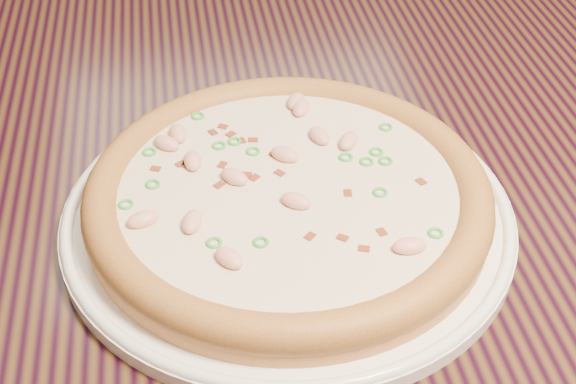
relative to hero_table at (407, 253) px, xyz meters
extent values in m
plane|color=black|center=(0.13, 0.38, -0.65)|extent=(9.00, 9.00, 0.00)
cube|color=black|center=(0.00, 0.00, 0.08)|extent=(1.20, 0.80, 0.04)
cylinder|color=white|center=(-0.12, -0.05, 0.10)|extent=(0.35, 0.35, 0.01)
torus|color=white|center=(-0.12, -0.05, 0.11)|extent=(0.35, 0.35, 0.01)
cylinder|color=tan|center=(-0.12, -0.05, 0.12)|extent=(0.31, 0.31, 0.02)
torus|color=#C0833D|center=(-0.12, -0.05, 0.13)|extent=(0.31, 0.31, 0.03)
cylinder|color=beige|center=(-0.12, -0.05, 0.13)|extent=(0.26, 0.26, 0.00)
ellipsoid|color=#F2B29E|center=(-0.21, 0.02, 0.14)|extent=(0.03, 0.03, 0.01)
ellipsoid|color=#F2B29E|center=(-0.20, 0.03, 0.14)|extent=(0.02, 0.03, 0.01)
ellipsoid|color=#F2B29E|center=(-0.17, -0.12, 0.14)|extent=(0.03, 0.03, 0.01)
ellipsoid|color=#F2B29E|center=(-0.19, -0.08, 0.14)|extent=(0.02, 0.03, 0.01)
ellipsoid|color=#F2B29E|center=(-0.06, 0.00, 0.14)|extent=(0.02, 0.03, 0.01)
ellipsoid|color=#F2B29E|center=(-0.19, -0.01, 0.14)|extent=(0.01, 0.02, 0.01)
ellipsoid|color=#F2B29E|center=(-0.05, -0.13, 0.14)|extent=(0.02, 0.01, 0.01)
ellipsoid|color=#F2B29E|center=(-0.12, -0.01, 0.14)|extent=(0.03, 0.03, 0.01)
ellipsoid|color=#F2B29E|center=(-0.16, -0.04, 0.14)|extent=(0.03, 0.03, 0.01)
ellipsoid|color=#F2B29E|center=(-0.23, -0.07, 0.14)|extent=(0.03, 0.02, 0.01)
ellipsoid|color=#F2B29E|center=(-0.08, 0.01, 0.14)|extent=(0.02, 0.03, 0.01)
ellipsoid|color=#F2B29E|center=(-0.09, 0.05, 0.14)|extent=(0.02, 0.03, 0.01)
ellipsoid|color=#F2B29E|center=(-0.10, 0.06, 0.14)|extent=(0.02, 0.03, 0.01)
ellipsoid|color=#F2B29E|center=(-0.12, -0.07, 0.14)|extent=(0.03, 0.03, 0.01)
cube|color=maroon|center=(-0.13, -0.01, 0.13)|extent=(0.01, 0.01, 0.00)
cube|color=maroon|center=(-0.16, 0.04, 0.13)|extent=(0.01, 0.01, 0.00)
cube|color=maroon|center=(-0.16, 0.03, 0.13)|extent=(0.01, 0.01, 0.00)
cube|color=maroon|center=(-0.20, -0.01, 0.13)|extent=(0.01, 0.01, 0.00)
cube|color=maroon|center=(-0.17, 0.03, 0.13)|extent=(0.01, 0.01, 0.00)
cube|color=maroon|center=(-0.11, -0.11, 0.13)|extent=(0.01, 0.01, 0.00)
cube|color=maroon|center=(-0.15, 0.02, 0.13)|extent=(0.01, 0.01, 0.00)
cube|color=maroon|center=(-0.09, -0.11, 0.13)|extent=(0.01, 0.01, 0.00)
cube|color=maroon|center=(-0.17, -0.04, 0.13)|extent=(0.01, 0.01, 0.00)
cube|color=maroon|center=(-0.08, -0.06, 0.13)|extent=(0.01, 0.01, 0.00)
cube|color=maroon|center=(-0.08, -0.13, 0.13)|extent=(0.01, 0.01, 0.00)
cube|color=maroon|center=(-0.06, -0.11, 0.13)|extent=(0.01, 0.01, 0.00)
cube|color=maroon|center=(-0.19, -0.01, 0.13)|extent=(0.01, 0.01, 0.00)
cube|color=maroon|center=(-0.14, 0.01, 0.13)|extent=(0.01, 0.01, 0.00)
cube|color=maroon|center=(-0.14, -0.04, 0.13)|extent=(0.01, 0.01, 0.00)
cube|color=maroon|center=(-0.12, -0.03, 0.13)|extent=(0.01, 0.01, 0.00)
cube|color=maroon|center=(-0.15, -0.03, 0.13)|extent=(0.01, 0.01, 0.00)
cube|color=maroon|center=(-0.22, -0.01, 0.13)|extent=(0.01, 0.01, 0.00)
cube|color=maroon|center=(-0.17, -0.02, 0.13)|extent=(0.01, 0.01, 0.00)
cube|color=maroon|center=(-0.02, -0.06, 0.13)|extent=(0.01, 0.01, 0.00)
torus|color=green|center=(-0.15, 0.01, 0.13)|extent=(0.01, 0.01, 0.00)
torus|color=green|center=(-0.24, -0.05, 0.13)|extent=(0.02, 0.02, 0.00)
torus|color=green|center=(-0.02, -0.12, 0.13)|extent=(0.02, 0.02, 0.00)
torus|color=green|center=(-0.07, -0.02, 0.13)|extent=(0.01, 0.01, 0.00)
torus|color=green|center=(-0.14, 0.00, 0.13)|extent=(0.02, 0.02, 0.00)
torus|color=green|center=(-0.05, -0.03, 0.13)|extent=(0.02, 0.02, 0.00)
torus|color=green|center=(-0.04, -0.02, 0.13)|extent=(0.02, 0.02, 0.00)
torus|color=green|center=(-0.17, 0.01, 0.13)|extent=(0.01, 0.01, 0.00)
torus|color=green|center=(-0.04, -0.03, 0.13)|extent=(0.02, 0.02, 0.00)
torus|color=green|center=(-0.22, 0.01, 0.13)|extent=(0.02, 0.02, 0.00)
torus|color=green|center=(-0.05, -0.07, 0.13)|extent=(0.01, 0.01, 0.00)
torus|color=green|center=(-0.22, -0.03, 0.13)|extent=(0.02, 0.02, 0.00)
torus|color=green|center=(-0.15, -0.11, 0.13)|extent=(0.02, 0.02, 0.00)
torus|color=green|center=(-0.18, -0.10, 0.13)|extent=(0.02, 0.02, 0.00)
torus|color=green|center=(-0.18, 0.06, 0.13)|extent=(0.01, 0.01, 0.00)
torus|color=green|center=(-0.03, 0.02, 0.13)|extent=(0.02, 0.02, 0.00)
camera|label=1|loc=(-0.19, -0.52, 0.52)|focal=50.00mm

